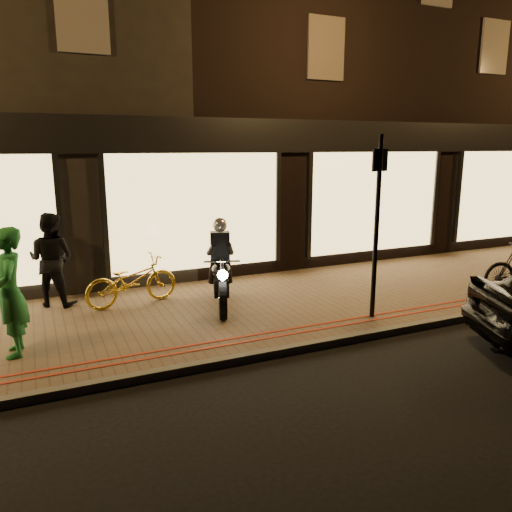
{
  "coord_description": "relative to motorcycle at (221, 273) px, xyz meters",
  "views": [
    {
      "loc": [
        -3.08,
        -5.89,
        2.94
      ],
      "look_at": [
        0.33,
        1.69,
        1.1
      ],
      "focal_mm": 35.0,
      "sensor_mm": 36.0,
      "label": 1
    }
  ],
  "objects": [
    {
      "name": "ground",
      "position": [
        0.14,
        -2.18,
        -0.73
      ],
      "size": [
        90.0,
        90.0,
        0.0
      ],
      "primitive_type": "plane",
      "color": "black",
      "rests_on": "ground"
    },
    {
      "name": "sidewalk",
      "position": [
        0.14,
        -0.18,
        -0.67
      ],
      "size": [
        50.0,
        4.0,
        0.12
      ],
      "primitive_type": "cube",
      "color": "brown",
      "rests_on": "ground"
    },
    {
      "name": "kerb_stone",
      "position": [
        0.14,
        -2.13,
        -0.67
      ],
      "size": [
        50.0,
        0.14,
        0.12
      ],
      "primitive_type": "cube",
      "color": "#59544C",
      "rests_on": "ground"
    },
    {
      "name": "red_kerb_lines",
      "position": [
        0.14,
        -1.63,
        -0.61
      ],
      "size": [
        50.0,
        0.26,
        0.01
      ],
      "color": "maroon",
      "rests_on": "sidewalk"
    },
    {
      "name": "building_row",
      "position": [
        0.14,
        6.81,
        3.51
      ],
      "size": [
        48.0,
        10.11,
        8.5
      ],
      "color": "black",
      "rests_on": "ground"
    },
    {
      "name": "motorcycle",
      "position": [
        0.0,
        0.0,
        0.0
      ],
      "size": [
        0.83,
        1.88,
        1.59
      ],
      "rotation": [
        0.0,
        0.0,
        -0.31
      ],
      "color": "black",
      "rests_on": "sidewalk"
    },
    {
      "name": "sign_post",
      "position": [
        2.13,
        -1.56,
        1.06
      ],
      "size": [
        0.35,
        0.11,
        3.0
      ],
      "rotation": [
        0.0,
        0.0,
        0.23
      ],
      "color": "black",
      "rests_on": "sidewalk"
    },
    {
      "name": "bicycle_gold",
      "position": [
        -1.44,
        0.75,
        -0.17
      ],
      "size": [
        1.78,
        0.9,
        0.89
      ],
      "primitive_type": "imported",
      "rotation": [
        0.0,
        0.0,
        1.76
      ],
      "color": "gold",
      "rests_on": "sidewalk"
    },
    {
      "name": "person_green",
      "position": [
        -3.33,
        -0.83,
        0.27
      ],
      "size": [
        0.43,
        0.65,
        1.78
      ],
      "primitive_type": "imported",
      "rotation": [
        0.0,
        0.0,
        -1.57
      ],
      "color": "#217E38",
      "rests_on": "sidewalk"
    },
    {
      "name": "person_dark",
      "position": [
        -2.73,
        1.31,
        0.23
      ],
      "size": [
        1.03,
        0.96,
        1.68
      ],
      "primitive_type": "imported",
      "rotation": [
        0.0,
        0.0,
        2.61
      ],
      "color": "black",
      "rests_on": "sidewalk"
    }
  ]
}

